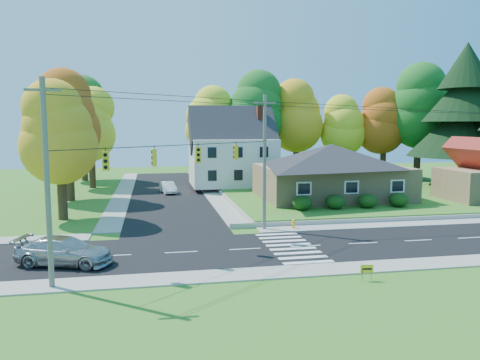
# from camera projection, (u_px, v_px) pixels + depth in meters

# --- Properties ---
(ground) EXTENTS (120.00, 120.00, 0.00)m
(ground) POSITION_uv_depth(u_px,v_px,m) (306.00, 246.00, 30.21)
(ground) COLOR #3D7923
(road_main) EXTENTS (90.00, 8.00, 0.02)m
(road_main) POSITION_uv_depth(u_px,v_px,m) (306.00, 246.00, 30.21)
(road_main) COLOR black
(road_main) RESTS_ON ground
(road_cross) EXTENTS (8.00, 44.00, 0.02)m
(road_cross) POSITION_uv_depth(u_px,v_px,m) (167.00, 192.00, 54.12)
(road_cross) COLOR black
(road_cross) RESTS_ON ground
(sidewalk_north) EXTENTS (90.00, 2.00, 0.08)m
(sidewalk_north) POSITION_uv_depth(u_px,v_px,m) (284.00, 229.00, 35.09)
(sidewalk_north) COLOR #9C9A90
(sidewalk_north) RESTS_ON ground
(sidewalk_south) EXTENTS (90.00, 2.00, 0.08)m
(sidewalk_south) POSITION_uv_depth(u_px,v_px,m) (335.00, 269.00, 25.33)
(sidewalk_south) COLOR #9C9A90
(sidewalk_south) RESTS_ON ground
(lawn) EXTENTS (30.00, 30.00, 0.50)m
(lawn) POSITION_uv_depth(u_px,v_px,m) (356.00, 192.00, 53.06)
(lawn) COLOR #3D7923
(lawn) RESTS_ON ground
(ranch_house) EXTENTS (14.60, 10.60, 5.40)m
(ranch_house) POSITION_uv_depth(u_px,v_px,m) (331.00, 170.00, 46.91)
(ranch_house) COLOR tan
(ranch_house) RESTS_ON lawn
(colonial_house) EXTENTS (10.40, 8.40, 9.60)m
(colonial_house) POSITION_uv_depth(u_px,v_px,m) (233.00, 151.00, 57.01)
(colonial_house) COLOR silver
(colonial_house) RESTS_ON lawn
(hedge_row) EXTENTS (10.70, 1.70, 1.27)m
(hedge_row) POSITION_uv_depth(u_px,v_px,m) (352.00, 201.00, 41.02)
(hedge_row) COLOR #163A10
(hedge_row) RESTS_ON lawn
(traffic_infrastructure) EXTENTS (38.10, 10.66, 10.00)m
(traffic_infrastructure) POSITION_uv_depth(u_px,v_px,m) (298.00, 165.00, 30.90)
(traffic_infrastructure) COLOR #666059
(traffic_infrastructure) RESTS_ON ground
(tree_lot_0) EXTENTS (6.72, 6.72, 12.51)m
(tree_lot_0) POSITION_uv_depth(u_px,v_px,m) (210.00, 121.00, 62.05)
(tree_lot_0) COLOR #3F2A19
(tree_lot_0) RESTS_ON lawn
(tree_lot_1) EXTENTS (7.84, 7.84, 14.60)m
(tree_lot_1) POSITION_uv_depth(u_px,v_px,m) (256.00, 111.00, 62.02)
(tree_lot_1) COLOR #3F2A19
(tree_lot_1) RESTS_ON lawn
(tree_lot_2) EXTENTS (7.28, 7.28, 13.56)m
(tree_lot_2) POSITION_uv_depth(u_px,v_px,m) (297.00, 116.00, 64.18)
(tree_lot_2) COLOR #3F2A19
(tree_lot_2) RESTS_ON lawn
(tree_lot_3) EXTENTS (6.16, 6.16, 11.47)m
(tree_lot_3) POSITION_uv_depth(u_px,v_px,m) (340.00, 126.00, 64.46)
(tree_lot_3) COLOR #3F2A19
(tree_lot_3) RESTS_ON lawn
(tree_lot_4) EXTENTS (6.72, 6.72, 12.51)m
(tree_lot_4) POSITION_uv_depth(u_px,v_px,m) (384.00, 121.00, 64.50)
(tree_lot_4) COLOR #3F2A19
(tree_lot_4) RESTS_ON lawn
(tree_lot_5) EXTENTS (8.40, 8.40, 15.64)m
(tree_lot_5) POSITION_uv_depth(u_px,v_px,m) (419.00, 106.00, 63.06)
(tree_lot_5) COLOR #3F2A19
(tree_lot_5) RESTS_ON lawn
(conifer_east_a) EXTENTS (12.80, 12.80, 16.96)m
(conifer_east_a) POSITION_uv_depth(u_px,v_px,m) (464.00, 111.00, 55.54)
(conifer_east_a) COLOR #3F2A19
(conifer_east_a) RESTS_ON lawn
(tree_west_0) EXTENTS (6.16, 6.16, 11.47)m
(tree_west_0) POSITION_uv_depth(u_px,v_px,m) (60.00, 133.00, 37.96)
(tree_west_0) COLOR #3F2A19
(tree_west_0) RESTS_ON ground
(tree_west_1) EXTENTS (7.28, 7.28, 13.56)m
(tree_west_1) POSITION_uv_depth(u_px,v_px,m) (68.00, 118.00, 47.38)
(tree_west_1) COLOR #3F2A19
(tree_west_1) RESTS_ON ground
(tree_west_2) EXTENTS (6.72, 6.72, 12.51)m
(tree_west_2) POSITION_uv_depth(u_px,v_px,m) (91.00, 125.00, 57.40)
(tree_west_2) COLOR #3F2A19
(tree_west_2) RESTS_ON ground
(tree_west_3) EXTENTS (7.84, 7.84, 14.60)m
(tree_west_3) POSITION_uv_depth(u_px,v_px,m) (83.00, 115.00, 64.69)
(tree_west_3) COLOR #3F2A19
(tree_west_3) RESTS_ON ground
(silver_sedan) EXTENTS (5.81, 3.72, 1.57)m
(silver_sedan) POSITION_uv_depth(u_px,v_px,m) (64.00, 251.00, 26.08)
(silver_sedan) COLOR #A7A6AA
(silver_sedan) RESTS_ON road_main
(white_car) EXTENTS (1.98, 4.06, 1.28)m
(white_car) POSITION_uv_depth(u_px,v_px,m) (168.00, 188.00, 53.49)
(white_car) COLOR white
(white_car) RESTS_ON road_cross
(fire_hydrant) EXTENTS (0.41, 0.32, 0.72)m
(fire_hydrant) POSITION_uv_depth(u_px,v_px,m) (293.00, 224.00, 35.19)
(fire_hydrant) COLOR yellow
(fire_hydrant) RESTS_ON ground
(yard_sign) EXTENTS (0.66, 0.11, 0.83)m
(yard_sign) POSITION_uv_depth(u_px,v_px,m) (367.00, 269.00, 23.48)
(yard_sign) COLOR black
(yard_sign) RESTS_ON ground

